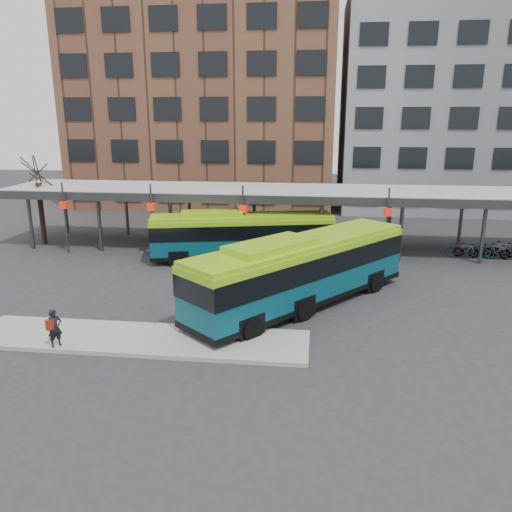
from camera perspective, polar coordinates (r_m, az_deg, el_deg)
The scene contains 10 objects.
ground at distance 23.13m, azimuth 2.46°, elevation -7.20°, with size 120.00×120.00×0.00m, color #28282B.
boarding_island at distance 21.50m, azimuth -13.17°, elevation -9.21°, with size 14.00×3.00×0.18m, color gray.
canopy at distance 34.53m, azimuth 4.14°, elevation 7.21°, with size 40.00×6.53×4.80m.
tree at distance 39.13m, azimuth -23.34°, elevation 4.79°, with size 1.64×1.64×5.60m.
building_brick at distance 54.52m, azimuth -5.65°, elevation 17.78°, with size 26.00×14.00×22.00m, color brown.
building_grey at distance 55.17m, azimuth 22.93°, elevation 15.60°, with size 24.00×14.00×20.00m, color slate.
bus_front at distance 24.16m, azimuth 5.25°, elevation -1.52°, with size 10.51×11.72×3.59m.
bus_rear at distance 32.05m, azimuth -1.68°, elevation 2.49°, with size 11.84×4.99×3.19m.
pedestrian at distance 21.36m, azimuth -22.03°, elevation -7.62°, with size 0.65×0.67×1.54m.
bike_rack at distance 35.99m, azimuth 24.67°, elevation 0.57°, with size 4.55×1.53×1.04m.
Camera 1 is at (1.57, -21.24, 9.02)m, focal length 35.00 mm.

